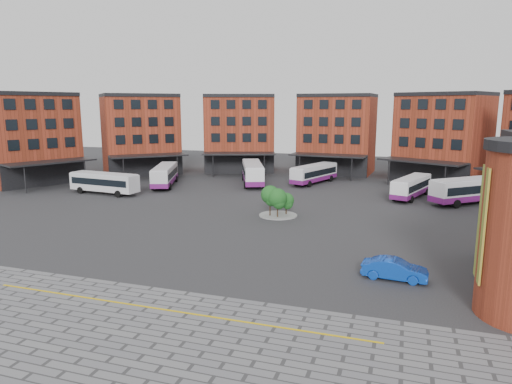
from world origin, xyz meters
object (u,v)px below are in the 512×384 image
(bus_f, at_px, (472,190))
(blue_car, at_px, (395,269))
(bus_a, at_px, (104,182))
(bus_d, at_px, (314,173))
(tree_island, at_px, (277,200))
(bus_e, at_px, (411,187))
(bus_b, at_px, (165,175))
(bus_c, at_px, (253,173))

(bus_f, xyz_separation_m, blue_car, (-8.72, -30.32, -1.05))
(bus_a, relative_size, bus_d, 0.99)
(bus_d, distance_m, bus_f, 24.07)
(bus_a, bearing_deg, tree_island, -95.54)
(blue_car, bearing_deg, bus_e, 1.73)
(tree_island, relative_size, bus_f, 0.41)
(bus_b, relative_size, bus_e, 1.11)
(tree_island, distance_m, bus_c, 22.18)
(bus_f, relative_size, blue_car, 2.31)
(bus_a, distance_m, bus_f, 50.00)
(bus_b, relative_size, bus_d, 1.06)
(blue_car, bearing_deg, bus_f, -11.87)
(tree_island, bearing_deg, bus_a, 168.59)
(bus_c, distance_m, blue_car, 42.41)
(bus_e, bearing_deg, bus_b, -158.57)
(bus_a, height_order, bus_b, bus_b)
(bus_b, relative_size, bus_f, 1.08)
(bus_a, height_order, bus_d, bus_d)
(bus_e, xyz_separation_m, bus_f, (7.35, -1.61, 0.25))
(tree_island, bearing_deg, bus_c, 115.73)
(tree_island, xyz_separation_m, bus_f, (21.96, 14.59, -0.19))
(bus_c, relative_size, bus_d, 1.13)
(bus_e, relative_size, bus_f, 0.97)
(bus_b, height_order, bus_c, bus_c)
(bus_c, bearing_deg, blue_car, -79.31)
(bus_d, bearing_deg, tree_island, -69.27)
(bus_d, height_order, bus_e, bus_d)
(bus_b, height_order, blue_car, bus_b)
(bus_b, height_order, bus_f, bus_f)
(tree_island, relative_size, bus_e, 0.42)
(bus_c, xyz_separation_m, blue_car, (22.87, -35.70, -1.11))
(bus_c, xyz_separation_m, bus_e, (24.24, -3.78, -0.32))
(bus_f, bearing_deg, bus_a, -120.13)
(tree_island, distance_m, bus_a, 27.75)
(bus_f, bearing_deg, bus_c, -140.30)
(bus_c, distance_m, bus_f, 32.04)
(bus_b, distance_m, blue_car, 46.38)
(bus_a, xyz_separation_m, bus_b, (4.94, 8.61, -0.05))
(bus_c, distance_m, bus_d, 10.05)
(bus_d, bearing_deg, bus_e, -6.79)
(bus_b, relative_size, bus_c, 0.93)
(bus_d, relative_size, bus_f, 1.02)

